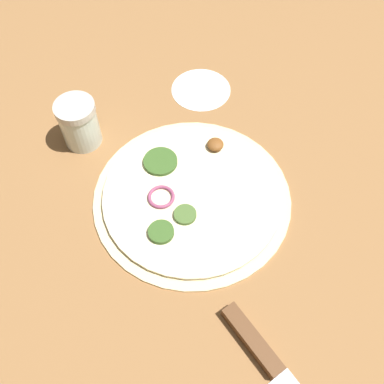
% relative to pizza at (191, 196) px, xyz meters
% --- Properties ---
extents(ground_plane, '(3.00, 3.00, 0.00)m').
position_rel_pizza_xyz_m(ground_plane, '(0.00, 0.00, -0.01)').
color(ground_plane, olive).
extents(pizza, '(0.30, 0.30, 0.02)m').
position_rel_pizza_xyz_m(pizza, '(0.00, 0.00, 0.00)').
color(pizza, beige).
rests_on(pizza, ground_plane).
extents(knife, '(0.23, 0.27, 0.02)m').
position_rel_pizza_xyz_m(knife, '(0.22, 0.17, 0.00)').
color(knife, silver).
rests_on(knife, ground_plane).
extents(spice_jar, '(0.06, 0.06, 0.08)m').
position_rel_pizza_xyz_m(spice_jar, '(-0.06, -0.20, 0.03)').
color(spice_jar, silver).
rests_on(spice_jar, ground_plane).
extents(flour_patch, '(0.10, 0.10, 0.00)m').
position_rel_pizza_xyz_m(flour_patch, '(-0.22, -0.04, -0.00)').
color(flour_patch, white).
rests_on(flour_patch, ground_plane).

